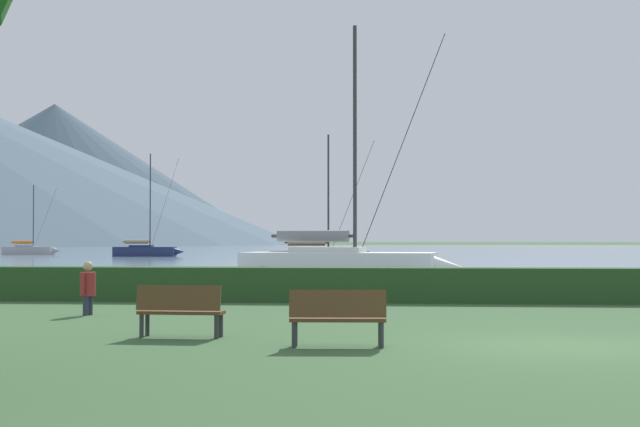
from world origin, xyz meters
name	(u,v)px	position (x,y,z in m)	size (l,w,h in m)	color
ground_plane	(565,346)	(0.00, 0.00, 0.00)	(1000.00, 1000.00, 0.00)	#385B33
harbor_water	(423,250)	(0.00, 137.00, 0.00)	(320.00, 246.00, 0.00)	slate
hedge_line	(500,285)	(0.00, 11.00, 0.48)	(80.00, 1.20, 0.97)	#284C23
sailboat_slip_0	(146,250)	(-28.68, 79.13, 0.60)	(7.12, 2.49, 10.35)	navy
sailboat_slip_5	(342,264)	(-5.21, 22.89, 0.74)	(9.14, 3.66, 10.44)	white
sailboat_slip_6	(322,257)	(-8.02, 45.73, 0.60)	(7.33, 2.53, 8.49)	black
sailboat_slip_7	(30,250)	(-44.49, 88.61, 0.54)	(6.51, 1.94, 7.79)	#9E9EA3
park_bench_near_path	(180,308)	(-6.65, 0.81, 0.53)	(1.56, 0.55, 0.95)	brown
park_bench_under_tree	(338,315)	(-3.72, -0.49, 0.53)	(1.61, 0.58, 0.95)	brown
person_seated_viewer	(88,286)	(-9.98, 5.66, 0.69)	(0.36, 0.56, 1.25)	#2D3347
distant_hill_central_peak	(54,173)	(-156.89, 397.54, 30.62)	(190.07, 190.07, 61.24)	#425666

